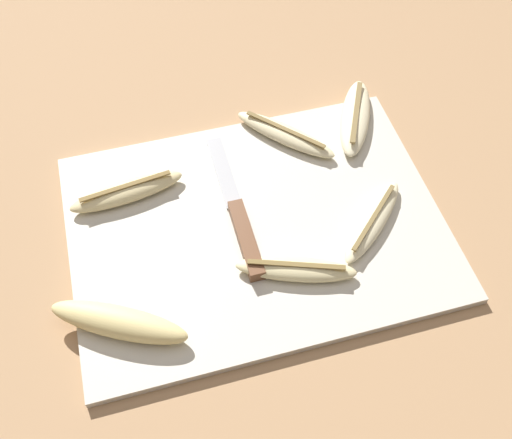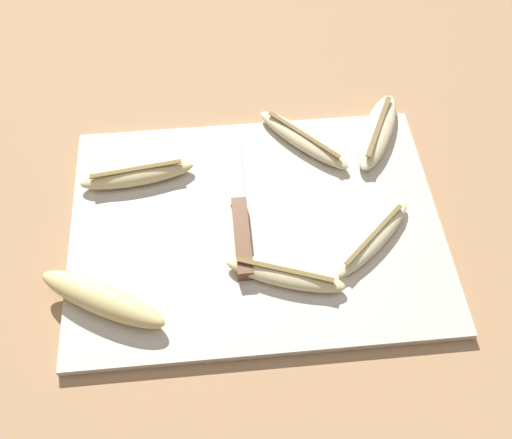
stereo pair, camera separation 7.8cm
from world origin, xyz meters
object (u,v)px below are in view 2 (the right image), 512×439
at_px(banana_soft_right, 285,274).
at_px(banana_bright_far, 378,131).
at_px(banana_ripe_center, 137,174).
at_px(banana_golden_short, 102,299).
at_px(banana_cream_curved, 303,139).
at_px(banana_pale_long, 373,238).
at_px(knife, 241,225).

distance_m(banana_soft_right, banana_bright_far, 0.28).
bearing_deg(banana_ripe_center, banana_soft_right, -43.58).
height_order(banana_golden_short, banana_cream_curved, banana_golden_short).
bearing_deg(banana_pale_long, banana_ripe_center, 156.40).
bearing_deg(banana_cream_curved, banana_bright_far, 2.18).
bearing_deg(knife, banana_pale_long, -12.63).
relative_size(banana_pale_long, banana_bright_far, 0.82).
xyz_separation_m(banana_ripe_center, banana_bright_far, (0.35, 0.05, 0.00)).
relative_size(banana_ripe_center, banana_pale_long, 1.22).
bearing_deg(banana_soft_right, banana_cream_curved, 76.42).
distance_m(banana_golden_short, banana_cream_curved, 0.36).
relative_size(banana_golden_short, banana_bright_far, 1.05).
bearing_deg(banana_cream_curved, banana_pale_long, -69.59).
bearing_deg(banana_pale_long, knife, 167.56).
height_order(knife, banana_golden_short, banana_golden_short).
relative_size(knife, banana_cream_curved, 1.73).
relative_size(banana_soft_right, banana_bright_far, 0.97).
bearing_deg(banana_cream_curved, banana_soft_right, -103.58).
relative_size(banana_cream_curved, banana_bright_far, 0.89).
bearing_deg(banana_golden_short, knife, 29.04).
xyz_separation_m(banana_golden_short, banana_ripe_center, (0.04, 0.19, -0.00)).
height_order(knife, banana_soft_right, banana_soft_right).
xyz_separation_m(knife, banana_ripe_center, (-0.14, 0.10, 0.00)).
bearing_deg(banana_bright_far, banana_pale_long, -103.70).
bearing_deg(banana_golden_short, banana_bright_far, 32.02).
bearing_deg(banana_ripe_center, banana_pale_long, -23.60).
height_order(knife, banana_bright_far, banana_bright_far).
bearing_deg(banana_soft_right, banana_ripe_center, 136.42).
height_order(banana_soft_right, banana_bright_far, banana_bright_far).
distance_m(knife, banana_pale_long, 0.17).
height_order(banana_cream_curved, banana_pale_long, banana_cream_curved).
height_order(banana_pale_long, banana_bright_far, banana_bright_far).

